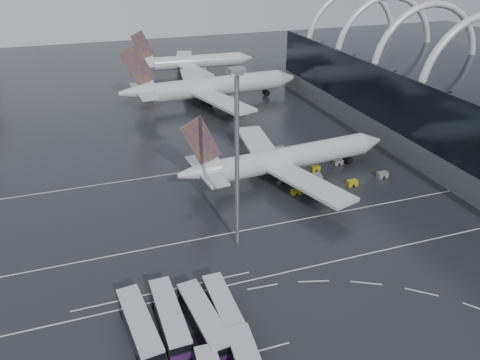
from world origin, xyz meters
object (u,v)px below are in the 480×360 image
object	(u,v)px
bus_row_near_d	(224,310)
gse_cart_belly_e	(315,168)
floodlight_mast	(237,140)
gse_cart_belly_c	(296,192)
airliner_gate_b	(210,88)
gse_cart_belly_b	(338,162)
bus_row_near_b	(170,317)
airliner_main	(284,159)
bus_row_near_c	(204,319)
bus_row_near_a	(140,326)
gse_cart_belly_a	(352,183)
airliner_gate_c	(191,62)
gse_cart_belly_d	(382,175)

from	to	relation	value
bus_row_near_d	gse_cart_belly_e	world-z (taller)	bus_row_near_d
floodlight_mast	gse_cart_belly_c	xyz separation A→B (m)	(17.70, 12.81, -19.31)
airliner_gate_b	gse_cart_belly_b	distance (m)	59.00
bus_row_near_b	airliner_main	bearing A→B (deg)	-43.56
bus_row_near_c	floodlight_mast	size ratio (longest dim) A/B	0.45
airliner_main	bus_row_near_a	distance (m)	54.27
airliner_main	airliner_gate_b	world-z (taller)	airliner_gate_b
airliner_main	gse_cart_belly_e	world-z (taller)	airliner_main
bus_row_near_d	gse_cart_belly_a	bearing A→B (deg)	-52.96
airliner_gate_b	gse_cart_belly_a	distance (m)	68.76
gse_cart_belly_b	gse_cart_belly_e	bearing A→B (deg)	-169.52
bus_row_near_d	gse_cart_belly_a	size ratio (longest dim) A/B	5.68
airliner_gate_c	gse_cart_belly_b	bearing A→B (deg)	-79.77
airliner_main	gse_cart_belly_c	size ratio (longest dim) A/B	26.71
gse_cart_belly_d	bus_row_near_a	bearing A→B (deg)	-152.85
bus_row_near_a	floodlight_mast	bearing A→B (deg)	-55.91
airliner_main	gse_cart_belly_c	distance (m)	9.29
gse_cart_belly_a	airliner_gate_c	bearing A→B (deg)	95.39
gse_cart_belly_d	gse_cart_belly_e	bearing A→B (deg)	147.55
gse_cart_belly_d	bus_row_near_b	bearing A→B (deg)	-151.44
gse_cart_belly_b	airliner_gate_c	bearing A→B (deg)	97.46
bus_row_near_d	airliner_gate_c	bearing A→B (deg)	-12.35
gse_cart_belly_c	gse_cart_belly_d	distance (m)	22.19
airliner_gate_b	bus_row_near_c	distance (m)	102.49
bus_row_near_c	gse_cart_belly_c	size ratio (longest dim) A/B	7.18
airliner_gate_c	airliner_main	bearing A→B (deg)	-88.68
bus_row_near_c	airliner_gate_c	bearing A→B (deg)	-19.45
bus_row_near_c	bus_row_near_b	bearing A→B (deg)	58.08
airliner_gate_c	gse_cart_belly_c	size ratio (longest dim) A/B	25.71
airliner_main	floodlight_mast	bearing A→B (deg)	-136.63
bus_row_near_c	bus_row_near_a	bearing A→B (deg)	72.52
bus_row_near_b	floodlight_mast	bearing A→B (deg)	-44.70
airliner_gate_c	floodlight_mast	distance (m)	122.93
bus_row_near_b	gse_cart_belly_e	bearing A→B (deg)	-49.46
airliner_main	airliner_gate_c	xyz separation A→B (m)	(2.51, 98.94, 0.06)
airliner_gate_b	gse_cart_belly_b	xyz separation A→B (m)	(16.27, -56.52, -4.73)
airliner_gate_b	floodlight_mast	bearing A→B (deg)	-106.25
bus_row_near_d	gse_cart_belly_d	world-z (taller)	bus_row_near_d
airliner_gate_b	floodlight_mast	world-z (taller)	floodlight_mast
bus_row_near_d	bus_row_near_b	bearing A→B (deg)	81.61
airliner_main	bus_row_near_d	distance (m)	47.18
airliner_gate_b	gse_cart_belly_b	bearing A→B (deg)	-77.80
bus_row_near_c	gse_cart_belly_b	xyz separation A→B (m)	(45.02, 41.80, -1.26)
bus_row_near_b	bus_row_near_c	size ratio (longest dim) A/B	0.98
bus_row_near_c	gse_cart_belly_c	bearing A→B (deg)	-48.90
gse_cart_belly_d	gse_cart_belly_e	xyz separation A→B (m)	(-12.93, 8.22, -0.09)
airliner_gate_c	bus_row_near_c	world-z (taller)	airliner_gate_c
airliner_main	airliner_gate_c	world-z (taller)	airliner_gate_c
gse_cart_belly_a	gse_cart_belly_b	world-z (taller)	gse_cart_belly_a
bus_row_near_a	gse_cart_belly_a	bearing A→B (deg)	-66.67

